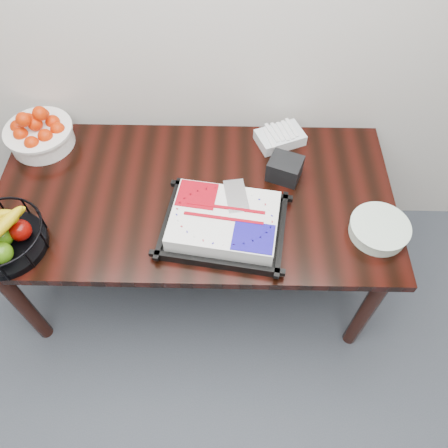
{
  "coord_description": "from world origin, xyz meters",
  "views": [
    {
      "loc": [
        0.16,
        0.76,
        2.28
      ],
      "look_at": [
        0.14,
        1.78,
        0.83
      ],
      "focal_mm": 35.0,
      "sensor_mm": 36.0,
      "label": 1
    }
  ],
  "objects_px": {
    "table": "(194,206)",
    "napkin_box": "(285,169)",
    "fruit_basket": "(2,237)",
    "plate_stack": "(379,229)",
    "cake_tray": "(224,223)",
    "tangerine_bowl": "(38,130)"
  },
  "relations": [
    {
      "from": "table",
      "to": "tangerine_bowl",
      "type": "xyz_separation_m",
      "value": [
        -0.75,
        0.3,
        0.17
      ]
    },
    {
      "from": "napkin_box",
      "to": "fruit_basket",
      "type": "bearing_deg",
      "value": -160.43
    },
    {
      "from": "cake_tray",
      "to": "fruit_basket",
      "type": "distance_m",
      "value": 0.89
    },
    {
      "from": "cake_tray",
      "to": "tangerine_bowl",
      "type": "height_order",
      "value": "tangerine_bowl"
    },
    {
      "from": "table",
      "to": "napkin_box",
      "type": "relative_size",
      "value": 12.49
    },
    {
      "from": "table",
      "to": "cake_tray",
      "type": "bearing_deg",
      "value": -52.79
    },
    {
      "from": "plate_stack",
      "to": "napkin_box",
      "type": "xyz_separation_m",
      "value": [
        -0.38,
        0.31,
        0.02
      ]
    },
    {
      "from": "fruit_basket",
      "to": "napkin_box",
      "type": "distance_m",
      "value": 1.23
    },
    {
      "from": "table",
      "to": "fruit_basket",
      "type": "relative_size",
      "value": 5.22
    },
    {
      "from": "fruit_basket",
      "to": "plate_stack",
      "type": "relative_size",
      "value": 1.38
    },
    {
      "from": "table",
      "to": "cake_tray",
      "type": "relative_size",
      "value": 3.25
    },
    {
      "from": "tangerine_bowl",
      "to": "napkin_box",
      "type": "relative_size",
      "value": 2.24
    },
    {
      "from": "cake_tray",
      "to": "fruit_basket",
      "type": "bearing_deg",
      "value": -173.12
    },
    {
      "from": "cake_tray",
      "to": "tangerine_bowl",
      "type": "bearing_deg",
      "value": 151.25
    },
    {
      "from": "table",
      "to": "napkin_box",
      "type": "height_order",
      "value": "napkin_box"
    },
    {
      "from": "tangerine_bowl",
      "to": "plate_stack",
      "type": "distance_m",
      "value": 1.62
    },
    {
      "from": "plate_stack",
      "to": "napkin_box",
      "type": "bearing_deg",
      "value": 140.09
    },
    {
      "from": "table",
      "to": "napkin_box",
      "type": "bearing_deg",
      "value": 15.8
    },
    {
      "from": "table",
      "to": "plate_stack",
      "type": "bearing_deg",
      "value": -14.05
    },
    {
      "from": "napkin_box",
      "to": "plate_stack",
      "type": "bearing_deg",
      "value": -39.91
    },
    {
      "from": "table",
      "to": "fruit_basket",
      "type": "xyz_separation_m",
      "value": [
        -0.74,
        -0.29,
        0.16
      ]
    },
    {
      "from": "table",
      "to": "plate_stack",
      "type": "height_order",
      "value": "plate_stack"
    }
  ]
}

